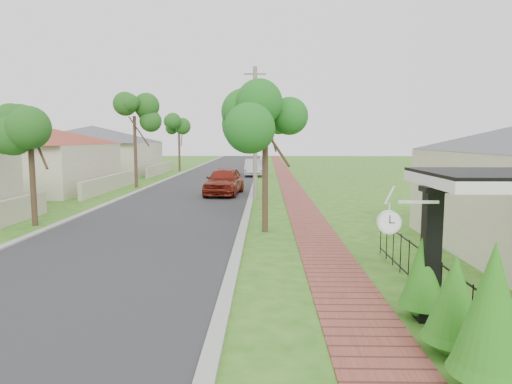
% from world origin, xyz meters
% --- Properties ---
extents(ground, '(160.00, 160.00, 0.00)m').
position_xyz_m(ground, '(0.00, 0.00, 0.00)').
color(ground, '#2E6417').
rests_on(ground, ground).
extents(road, '(7.00, 120.00, 0.02)m').
position_xyz_m(road, '(-3.00, 20.00, 0.00)').
color(road, '#28282B').
rests_on(road, ground).
extents(kerb_right, '(0.30, 120.00, 0.10)m').
position_xyz_m(kerb_right, '(0.65, 20.00, 0.00)').
color(kerb_right, '#9E9E99').
rests_on(kerb_right, ground).
extents(kerb_left, '(0.30, 120.00, 0.10)m').
position_xyz_m(kerb_left, '(-6.65, 20.00, 0.00)').
color(kerb_left, '#9E9E99').
rests_on(kerb_left, ground).
extents(sidewalk, '(1.50, 120.00, 0.03)m').
position_xyz_m(sidewalk, '(3.25, 20.00, 0.00)').
color(sidewalk, brown).
rests_on(sidewalk, ground).
extents(porch_post, '(0.48, 0.48, 2.52)m').
position_xyz_m(porch_post, '(4.55, -1.00, 1.12)').
color(porch_post, black).
rests_on(porch_post, ground).
extents(picket_fence, '(0.03, 8.02, 1.00)m').
position_xyz_m(picket_fence, '(4.90, -0.00, 0.53)').
color(picket_fence, black).
rests_on(picket_fence, ground).
extents(street_trees, '(10.70, 37.65, 5.89)m').
position_xyz_m(street_trees, '(-2.87, 26.84, 4.54)').
color(street_trees, '#382619').
rests_on(street_trees, ground).
extents(hedge_row, '(0.94, 3.43, 2.11)m').
position_xyz_m(hedge_row, '(4.45, -2.51, 0.90)').
color(hedge_row, '#1D6E16').
rests_on(hedge_row, ground).
extents(far_house_red, '(15.56, 15.56, 4.60)m').
position_xyz_m(far_house_red, '(-14.97, 20.00, 2.34)').
color(far_house_red, beige).
rests_on(far_house_red, ground).
extents(far_house_grey, '(15.56, 15.56, 4.60)m').
position_xyz_m(far_house_grey, '(-14.97, 34.00, 2.34)').
color(far_house_grey, beige).
rests_on(far_house_grey, ground).
extents(parked_car_red, '(2.38, 4.98, 1.64)m').
position_xyz_m(parked_car_red, '(-1.00, 17.94, 0.82)').
color(parked_car_red, maroon).
rests_on(parked_car_red, ground).
extents(parked_car_white, '(1.61, 4.53, 1.49)m').
position_xyz_m(parked_car_white, '(0.40, 32.00, 0.74)').
color(parked_car_white, '#BBBBBD').
rests_on(parked_car_white, ground).
extents(near_tree, '(2.04, 2.04, 5.23)m').
position_xyz_m(near_tree, '(1.47, 7.00, 4.16)').
color(near_tree, '#382619').
rests_on(near_tree, ground).
extents(utility_pole, '(1.20, 0.24, 7.25)m').
position_xyz_m(utility_pole, '(0.90, 15.95, 3.68)').
color(utility_pole, gray).
rests_on(utility_pole, ground).
extents(station_clock, '(1.06, 0.13, 0.59)m').
position_xyz_m(station_clock, '(3.69, -1.40, 1.95)').
color(station_clock, white).
rests_on(station_clock, ground).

